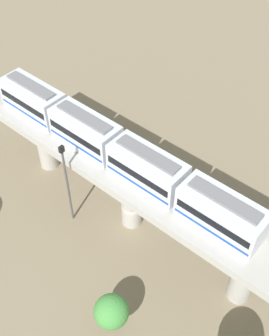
# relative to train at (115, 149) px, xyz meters

# --- Properties ---
(ground_plane) EXTENTS (120.00, 120.00, 0.00)m
(ground_plane) POSITION_rel_train_xyz_m (0.00, -1.80, -8.38)
(ground_plane) COLOR #84755B
(viaduct) EXTENTS (5.20, 35.80, 6.85)m
(viaduct) POSITION_rel_train_xyz_m (0.00, -1.80, -2.98)
(viaduct) COLOR #B7B2AA
(viaduct) RESTS_ON ground
(train) EXTENTS (2.64, 27.45, 3.24)m
(train) POSITION_rel_train_xyz_m (0.00, 0.00, 0.00)
(train) COLOR silver
(train) RESTS_ON viaduct
(parked_car_yellow) EXTENTS (1.90, 4.24, 1.76)m
(parked_car_yellow) POSITION_rel_train_xyz_m (6.95, 7.66, -7.64)
(parked_car_yellow) COLOR yellow
(parked_car_yellow) RESTS_ON ground
(tree_near_viaduct) EXTENTS (2.68, 2.68, 4.17)m
(tree_near_viaduct) POSITION_rel_train_xyz_m (-8.88, -7.47, -5.58)
(tree_near_viaduct) COLOR brown
(tree_near_viaduct) RESTS_ON ground
(signal_post) EXTENTS (0.44, 0.28, 9.45)m
(signal_post) POSITION_rel_train_xyz_m (-3.40, 2.73, -3.14)
(signal_post) COLOR #4C4C51
(signal_post) RESTS_ON ground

